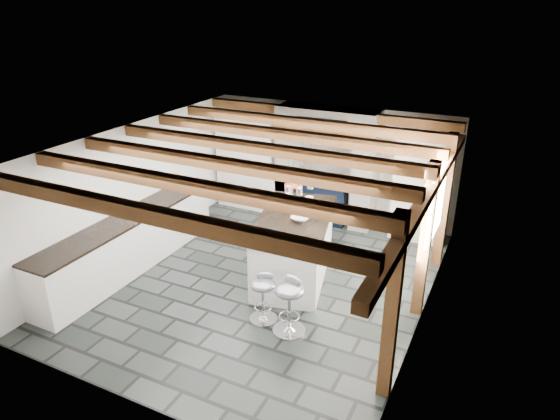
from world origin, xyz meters
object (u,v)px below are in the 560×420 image
at_px(range_cooker, 325,198).
at_px(bar_stool_near, 290,299).
at_px(kitchen_island, 294,245).
at_px(bar_stool_far, 263,292).

height_order(range_cooker, bar_stool_near, range_cooker).
height_order(range_cooker, kitchen_island, kitchen_island).
bearing_deg(range_cooker, kitchen_island, -80.94).
bearing_deg(range_cooker, bar_stool_near, -75.68).
bearing_deg(bar_stool_near, range_cooker, 115.47).
bearing_deg(kitchen_island, bar_stool_far, -98.34).
height_order(range_cooker, bar_stool_far, range_cooker).
bearing_deg(kitchen_island, range_cooker, 85.00).
bearing_deg(bar_stool_far, kitchen_island, 73.76).
bearing_deg(bar_stool_far, range_cooker, 75.87).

